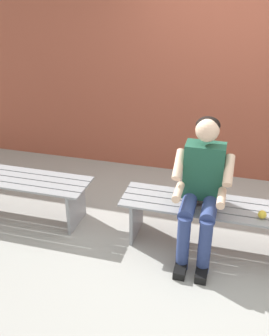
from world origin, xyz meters
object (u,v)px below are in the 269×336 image
object	(u,v)px
person_seated	(201,185)
bench_near	(224,216)
apple	(262,215)
bench_far	(3,184)

from	to	relation	value
person_seated	bench_near	bearing A→B (deg)	-154.99
bench_near	apple	xyz separation A→B (m)	(-0.31, 0.11, 0.14)
apple	person_seated	bearing A→B (deg)	-0.50
person_seated	apple	size ratio (longest dim) A/B	17.29
bench_near	person_seated	xyz separation A→B (m)	(0.22, 0.10, 0.34)
person_seated	apple	bearing A→B (deg)	179.50
bench_near	bench_far	xyz separation A→B (m)	(2.28, -0.00, 0.00)
bench_far	person_seated	size ratio (longest dim) A/B	1.51
bench_near	person_seated	bearing A→B (deg)	25.01
bench_far	apple	size ratio (longest dim) A/B	26.04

